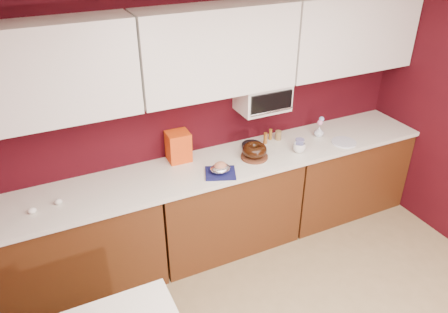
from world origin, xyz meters
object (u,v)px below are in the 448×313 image
foil_ham_nest (220,168)px  bundt_cake (255,150)px  flower_vase (319,131)px  coffee_mug (299,147)px  blue_jar (300,144)px  toaster_oven (262,97)px  pandoro_box (178,146)px

foil_ham_nest → bundt_cake: bearing=16.8°
foil_ham_nest → flower_vase: (1.16, 0.22, 0.00)m
coffee_mug → blue_jar: 0.06m
toaster_oven → foil_ham_nest: 0.78m
foil_ham_nest → coffee_mug: bearing=2.5°
blue_jar → flower_vase: 0.34m
foil_ham_nest → pandoro_box: (-0.23, 0.38, 0.08)m
bundt_cake → coffee_mug: (0.42, -0.08, -0.03)m
foil_ham_nest → flower_vase: flower_vase is taller
pandoro_box → coffee_mug: pandoro_box is taller
toaster_oven → coffee_mug: toaster_oven is taller
blue_jar → flower_vase: flower_vase is taller
pandoro_box → coffee_mug: bearing=-16.5°
toaster_oven → bundt_cake: 0.48m
pandoro_box → blue_jar: size_ratio=2.69×
blue_jar → flower_vase: bearing=22.8°
toaster_oven → coffee_mug: bearing=-51.1°
foil_ham_nest → blue_jar: 0.85m
bundt_cake → pandoro_box: (-0.61, 0.26, 0.05)m
toaster_oven → bundt_cake: toaster_oven is taller
foil_ham_nest → toaster_oven: bearing=30.0°
toaster_oven → coffee_mug: (0.24, -0.29, -0.42)m
pandoro_box → toaster_oven: bearing=-1.6°
bundt_cake → pandoro_box: size_ratio=0.82×
coffee_mug → flower_vase: size_ratio=0.96×
pandoro_box → coffee_mug: size_ratio=2.45×
foil_ham_nest → blue_jar: (0.85, 0.09, -0.01)m
coffee_mug → blue_jar: coffee_mug is taller
foil_ham_nest → pandoro_box: bearing=121.0°
toaster_oven → bundt_cake: size_ratio=2.06×
foil_ham_nest → coffee_mug: 0.81m
foil_ham_nest → flower_vase: size_ratio=1.53×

